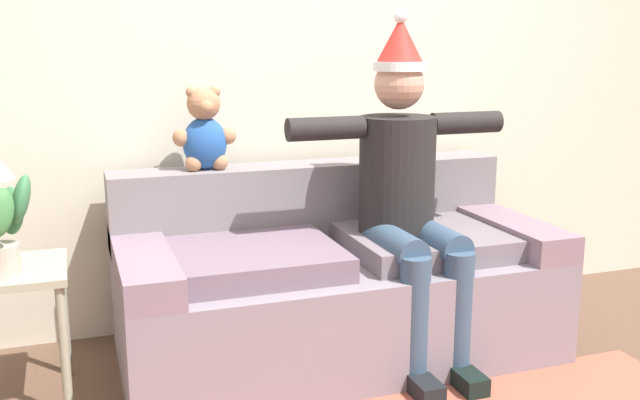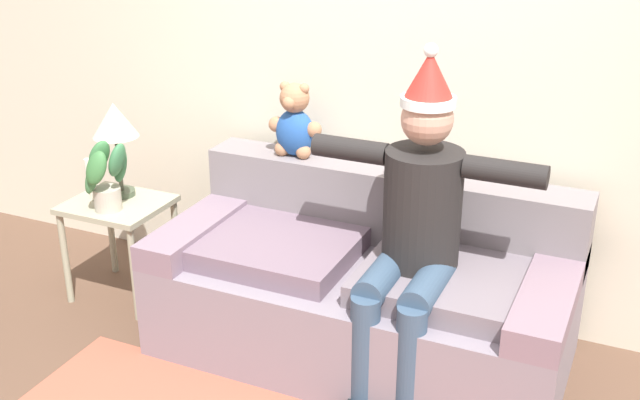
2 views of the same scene
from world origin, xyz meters
TOP-DOWN VIEW (x-y plane):
  - back_wall at (0.00, 1.55)m, footprint 7.00×0.10m
  - couch at (0.00, 1.00)m, footprint 1.92×0.94m
  - person_seated at (0.28, 0.83)m, footprint 1.02×0.77m
  - teddy_bear at (-0.51, 1.30)m, footprint 0.29×0.17m

SIDE VIEW (x-z plane):
  - couch at x=0.00m, z-range -0.09..0.74m
  - person_seated at x=0.28m, z-range 0.01..1.55m
  - teddy_bear at x=-0.51m, z-range 0.81..1.19m
  - back_wall at x=0.00m, z-range 0.00..2.70m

